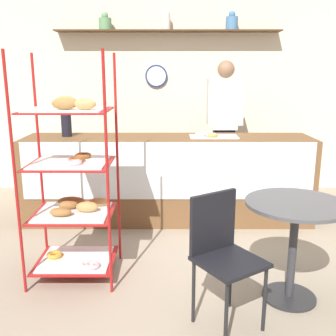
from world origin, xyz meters
The scene contains 9 objects.
ground_plane centered at (0.00, 0.00, 0.00)m, with size 14.00×14.00×0.00m, color gray.
back_wall centered at (0.00, 2.56, 1.36)m, with size 10.00×0.30×2.70m.
display_counter centered at (0.00, 1.29, 0.47)m, with size 3.14×0.65×0.94m.
pastry_rack centered at (-0.75, 0.03, 0.77)m, with size 0.68×0.58×1.78m.
person_worker centered at (0.69, 1.88, 0.97)m, with size 0.42×0.23×1.77m.
cafe_table centered at (0.90, -0.33, 0.56)m, with size 0.71×0.71×0.75m.
cafe_chair centered at (0.35, -0.59, 0.54)m, with size 0.53×0.53×0.87m.
coffee_carafe centered at (-1.11, 1.34, 1.13)m, with size 0.11×0.11×0.38m.
donut_tray_counter centered at (0.46, 1.29, 0.96)m, with size 0.52×0.27×0.05m.
Camera 1 is at (-0.00, -2.94, 1.63)m, focal length 42.00 mm.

